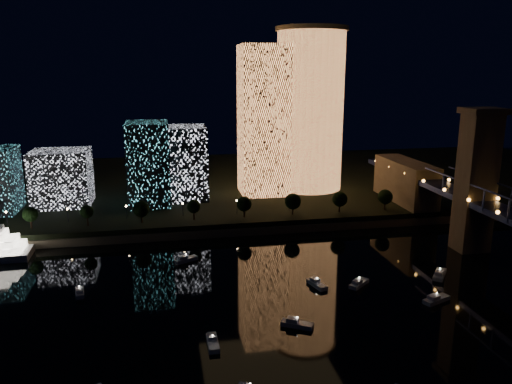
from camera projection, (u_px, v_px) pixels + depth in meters
ground at (346, 340)px, 118.51m from camera, size 520.00×520.00×0.00m
far_bank at (241, 183)px, 270.54m from camera, size 420.00×160.00×5.00m
seawall at (272, 229)px, 196.37m from camera, size 420.00×6.00×3.00m
tower_cylindrical at (310, 110)px, 240.23m from camera, size 34.00×34.00×76.77m
tower_rectangular at (263, 121)px, 230.94m from camera, size 21.51×21.51×68.45m
midrise_blocks at (113, 169)px, 217.03m from camera, size 98.20×30.69×35.76m
motorboats at (317, 315)px, 128.55m from camera, size 116.55×89.01×2.78m
esplanade_trees at (198, 206)px, 194.83m from camera, size 166.64×6.99×8.99m
street_lamps at (183, 206)px, 199.87m from camera, size 132.70×0.70×5.65m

